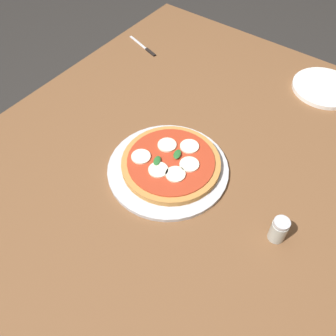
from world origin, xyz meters
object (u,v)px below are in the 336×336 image
Objects in this scene: dining_table at (169,197)px; knife at (146,48)px; pizza at (171,163)px; plate_white at (324,88)px; serving_tray at (168,169)px; pepper_shaker at (279,230)px.

dining_table is 9.63× the size of knife.
pizza reaches higher than dining_table.
knife is (0.17, -0.64, -0.00)m from plate_white.
serving_tray reaches higher than dining_table.
knife is at bearing -135.57° from dining_table.
dining_table is 4.68× the size of serving_tray.
serving_tray is 4.76× the size of pepper_shaker.
pizza is 3.89× the size of pepper_shaker.
knife is at bearing -134.46° from pizza.
pizza is 0.34m from pepper_shaker.
pepper_shaker is (0.62, 0.12, 0.03)m from plate_white.
pepper_shaker reaches higher than plate_white.
knife is (-0.46, -0.45, 0.08)m from dining_table.
plate_white is 0.67m from knife.
dining_table is 0.33m from pepper_shaker.
pepper_shaker is (0.02, 0.34, 0.01)m from pizza.
dining_table is 5.72× the size of pizza.
dining_table is 7.36× the size of plate_white.
dining_table is 22.25× the size of pepper_shaker.
dining_table is at bearing 44.43° from knife.
serving_tray is at bearing -7.58° from pizza.
pepper_shaker is at bearing 11.00° from plate_white.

